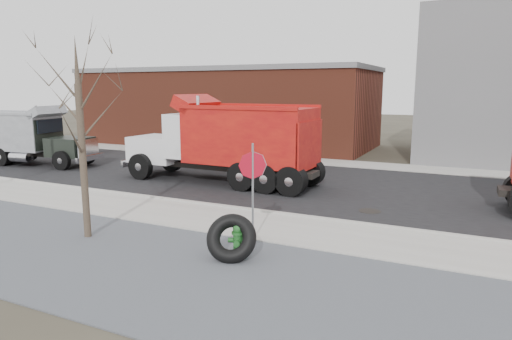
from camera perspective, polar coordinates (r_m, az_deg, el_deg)
The scene contains 13 objects.
ground at distance 13.13m, azimuth -1.96°, elevation -7.07°, with size 120.00×120.00×0.00m, color #383328.
gravel_verge at distance 10.34m, azimuth -11.17°, elevation -12.06°, with size 60.00×5.00×0.03m, color slate.
sidewalk at distance 13.34m, azimuth -1.46°, elevation -6.66°, with size 60.00×2.50×0.06m, color #9E9B93.
curb at distance 14.45m, azimuth 0.90°, elevation -5.22°, with size 60.00×0.15×0.11m, color #9E9B93.
road at distance 18.76m, azimuth 6.98°, elevation -1.84°, with size 60.00×9.40×0.02m, color black.
far_sidewalk at distance 24.14m, azimuth 11.33°, elevation 0.77°, with size 60.00×2.00×0.06m, color #9E9B93.
building_brick at distance 32.28m, azimuth -3.79°, elevation 7.96°, with size 20.20×8.20×5.30m.
bare_tree at distance 12.42m, azimuth -21.18°, elevation 6.74°, with size 3.20×3.20×5.20m.
fire_hydrant at distance 10.69m, azimuth -2.25°, elevation -9.00°, with size 0.48×0.47×0.84m.
truck_tire at distance 10.55m, azimuth -3.10°, elevation -8.53°, with size 1.36×1.18×1.15m.
stop_sign at distance 11.34m, azimuth -0.41°, elevation -0.67°, with size 0.59×0.42×2.56m.
dump_truck_red_b at distance 18.78m, azimuth -3.72°, elevation 3.84°, with size 8.51×2.65×3.59m.
dump_truck_grey at distance 26.22m, azimuth -26.64°, elevation 3.93°, with size 6.73×2.78×2.99m.
Camera 1 is at (5.82, -11.11, 3.89)m, focal length 32.00 mm.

